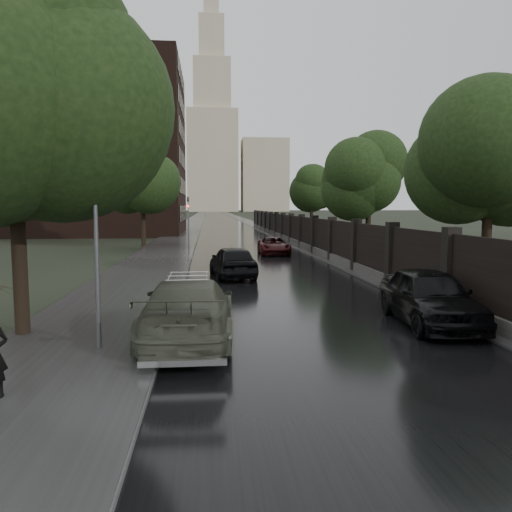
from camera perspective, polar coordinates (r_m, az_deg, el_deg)
The scene contains 18 objects.
ground at distance 10.77m, azimuth 10.82°, elevation -12.50°, with size 800.00×800.00×0.00m, color black.
road at distance 199.86m, azimuth -4.64°, elevation 4.75°, with size 8.00×420.00×0.02m, color black.
sidewalk_left at distance 199.86m, azimuth -6.37°, elevation 4.75°, with size 4.00×420.00×0.16m, color #2D2D2D.
verge_right at distance 200.01m, azimuth -3.06°, elevation 4.77°, with size 3.00×420.00×0.08m, color #2D2D2D.
fence_right at distance 42.56m, azimuth 4.73°, elevation 2.56°, with size 0.45×75.72×2.70m.
tree_left_near at distance 13.98m, azimuth -26.22°, elevation 17.85°, with size 5.44×5.44×9.16m.
tree_left_far at distance 40.17m, azimuth -12.86°, elevation 8.29°, with size 4.25×4.25×7.39m.
tree_right_a at distance 20.69m, azimuth 25.17°, elevation 9.63°, with size 4.08×4.08×7.01m.
tree_right_b at distance 33.51m, azimuth 12.80°, elevation 8.32°, with size 4.08×4.08×7.01m.
tree_right_c at distance 50.91m, azimuth 6.40°, elevation 7.49°, with size 4.08×4.08×7.01m.
lamp_post at distance 11.59m, azimuth -17.81°, elevation 2.11°, with size 0.25×0.12×5.11m.
traffic_light at distance 34.84m, azimuth -7.75°, elevation 4.11°, with size 0.16×0.32×4.00m.
brick_building at distance 63.97m, azimuth -19.47°, elevation 11.37°, with size 24.00×18.00×20.00m, color black.
stalinist_tower at distance 311.79m, azimuth -5.01°, elevation 12.15°, with size 92.00×30.00×159.00m.
volga_sedan at distance 12.62m, azimuth -7.73°, elevation -6.03°, with size 2.20×5.42×1.57m, color #4D5140.
hatchback_left at distance 23.35m, azimuth -2.68°, elevation -0.63°, with size 1.80×4.49×1.53m, color black.
car_right_near at distance 14.93m, azimuth 19.22°, elevation -4.41°, with size 1.90×4.72×1.61m, color black.
car_right_far at distance 34.65m, azimuth 2.05°, elevation 1.19°, with size 2.02×4.38×1.22m, color #330B0C.
Camera 1 is at (-2.92, -9.81, 3.35)m, focal length 35.00 mm.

